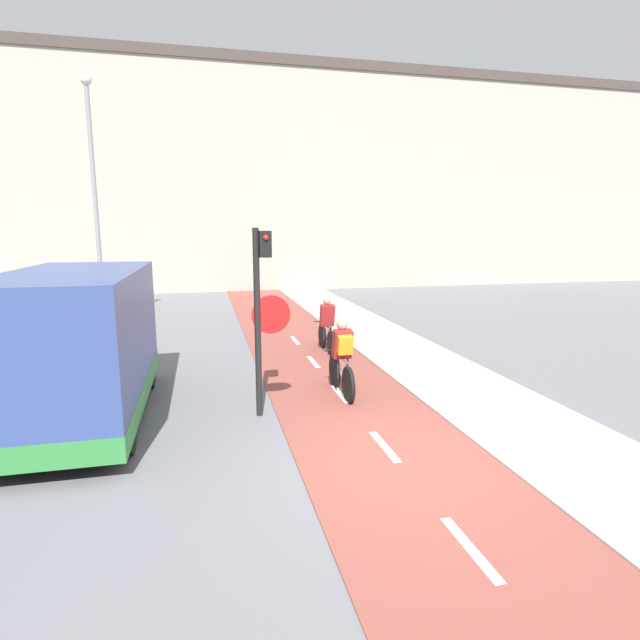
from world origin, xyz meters
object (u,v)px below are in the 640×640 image
object	(u,v)px
traffic_light_pole	(262,302)
van	(79,348)
cyclist_far	(327,328)
street_lamp_far	(94,180)
cyclist_near	(342,360)

from	to	relation	value
traffic_light_pole	van	size ratio (longest dim) A/B	0.67
traffic_light_pole	cyclist_far	size ratio (longest dim) A/B	1.95
street_lamp_far	van	distance (m)	9.55
traffic_light_pole	street_lamp_far	distance (m)	10.58
traffic_light_pole	cyclist_near	size ratio (longest dim) A/B	1.90
street_lamp_far	cyclist_far	size ratio (longest dim) A/B	4.77
street_lamp_far	cyclist_near	bearing A→B (deg)	-55.47
traffic_light_pole	street_lamp_far	size ratio (longest dim) A/B	0.41
cyclist_near	van	xyz separation A→B (m)	(-4.67, -0.24, 0.54)
cyclist_far	street_lamp_far	bearing A→B (deg)	141.75
cyclist_near	traffic_light_pole	bearing A→B (deg)	-155.87
van	traffic_light_pole	bearing A→B (deg)	-9.10
street_lamp_far	cyclist_far	bearing A→B (deg)	-38.25
traffic_light_pole	street_lamp_far	world-z (taller)	street_lamp_far
traffic_light_pole	cyclist_far	xyz separation A→B (m)	(2.18, 4.21, -1.35)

